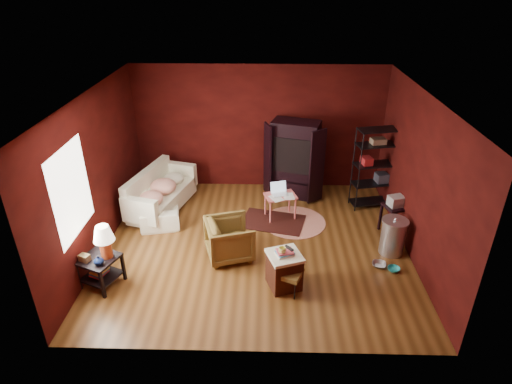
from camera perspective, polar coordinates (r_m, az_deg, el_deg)
room at (r=7.28m, az=-0.36°, el=2.03°), size 5.54×5.04×2.84m
sofa at (r=9.14m, az=-12.68°, el=-0.31°), size 0.92×1.98×0.74m
armchair at (r=7.51m, az=-3.55°, el=-6.06°), size 0.90×0.94×0.78m
pet_bowl_steel at (r=7.71m, az=16.16°, el=-8.76°), size 0.24×0.12×0.24m
pet_bowl_turquoise at (r=7.68m, az=17.95°, el=-9.35°), size 0.21×0.07×0.21m
vase at (r=7.04m, az=-20.26°, el=-8.56°), size 0.18×0.18×0.15m
mug at (r=6.61m, az=3.53°, el=-7.66°), size 0.14×0.12×0.12m
side_table at (r=7.15m, az=-19.89°, el=-7.34°), size 0.71×0.71×1.08m
sofa_cushions at (r=9.14m, az=-12.76°, el=-0.18°), size 1.23×2.04×0.80m
hamper at (r=6.90m, az=3.77°, el=-10.27°), size 0.64×0.64×0.70m
footstool at (r=6.80m, az=4.49°, el=-10.81°), size 0.50×0.50×0.39m
rug_round at (r=8.70m, az=5.09°, el=-3.99°), size 1.61×1.61×0.01m
rug_oriental at (r=8.67m, az=2.26°, el=-3.94°), size 1.39×1.09×0.01m
laptop_desk at (r=8.62m, az=3.25°, el=-0.72°), size 0.70×0.61×0.75m
tv_armoire at (r=9.36m, az=5.13°, el=4.52°), size 1.30×0.95×1.72m
wire_shelving at (r=9.18m, az=15.63°, el=3.51°), size 0.91×0.54×1.74m
small_stand at (r=8.46m, az=18.09°, el=-1.75°), size 0.50×0.50×0.79m
trash_can at (r=7.99m, az=17.78°, el=-5.65°), size 0.59×0.59×0.73m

